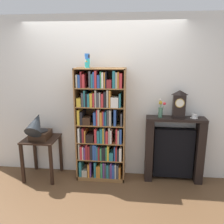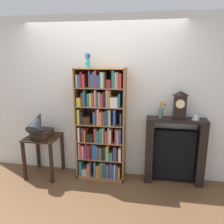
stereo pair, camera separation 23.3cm
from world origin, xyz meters
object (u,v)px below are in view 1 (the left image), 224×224
(mantel_clock, at_px, (179,104))
(teacup_with_saucer, at_px, (194,116))
(bookshelf, at_px, (101,129))
(flower_vase, at_px, (161,109))
(gramophone, at_px, (38,127))
(cup_stack, at_px, (87,61))
(fireplace_mantel, at_px, (174,150))
(side_table_left, at_px, (42,148))

(mantel_clock, bearing_deg, teacup_with_saucer, 0.54)
(bookshelf, bearing_deg, flower_vase, 3.37)
(gramophone, bearing_deg, cup_stack, 12.02)
(teacup_with_saucer, bearing_deg, mantel_clock, -179.46)
(fireplace_mantel, bearing_deg, gramophone, -173.59)
(side_table_left, xyz_separation_m, fireplace_mantel, (2.14, 0.15, 0.00))
(bookshelf, bearing_deg, side_table_left, -175.28)
(side_table_left, bearing_deg, fireplace_mantel, 3.99)
(side_table_left, relative_size, gramophone, 1.33)
(fireplace_mantel, distance_m, mantel_clock, 0.75)
(cup_stack, relative_size, teacup_with_saucer, 1.71)
(cup_stack, xyz_separation_m, flower_vase, (1.12, 0.06, -0.72))
(gramophone, xyz_separation_m, teacup_with_saucer, (2.41, 0.22, 0.18))
(mantel_clock, height_order, teacup_with_saucer, mantel_clock)
(gramophone, bearing_deg, teacup_with_saucer, 5.23)
(bookshelf, height_order, flower_vase, bookshelf)
(cup_stack, bearing_deg, gramophone, -167.98)
(fireplace_mantel, bearing_deg, side_table_left, -176.01)
(side_table_left, xyz_separation_m, mantel_clock, (2.17, 0.13, 0.76))
(side_table_left, height_order, mantel_clock, mantel_clock)
(cup_stack, height_order, teacup_with_saucer, cup_stack)
(bookshelf, bearing_deg, cup_stack, -178.43)
(fireplace_mantel, height_order, mantel_clock, mantel_clock)
(bookshelf, distance_m, gramophone, 0.99)
(fireplace_mantel, height_order, teacup_with_saucer, teacup_with_saucer)
(cup_stack, relative_size, side_table_left, 0.30)
(cup_stack, relative_size, mantel_clock, 0.49)
(mantel_clock, bearing_deg, cup_stack, -177.85)
(fireplace_mantel, bearing_deg, teacup_with_saucer, -4.28)
(cup_stack, height_order, mantel_clock, cup_stack)
(flower_vase, bearing_deg, teacup_with_saucer, -0.64)
(cup_stack, height_order, fireplace_mantel, cup_stack)
(cup_stack, height_order, gramophone, cup_stack)
(bookshelf, distance_m, teacup_with_saucer, 1.46)
(cup_stack, distance_m, side_table_left, 1.60)
(bookshelf, xyz_separation_m, flower_vase, (0.93, 0.05, 0.34))
(teacup_with_saucer, bearing_deg, gramophone, -174.77)
(cup_stack, relative_size, flower_vase, 0.71)
(gramophone, bearing_deg, fireplace_mantel, 6.41)
(side_table_left, height_order, flower_vase, flower_vase)
(gramophone, distance_m, teacup_with_saucer, 2.43)
(gramophone, xyz_separation_m, mantel_clock, (2.17, 0.22, 0.37))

